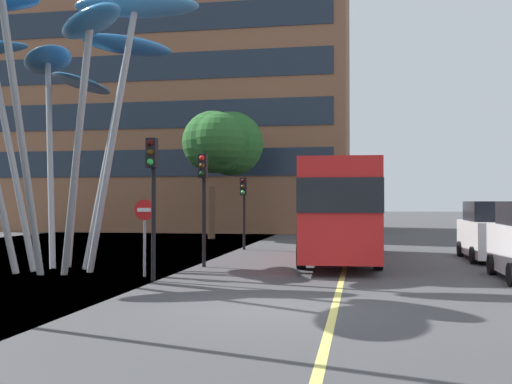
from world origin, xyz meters
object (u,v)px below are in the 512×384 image
object	(u,v)px
no_entry_sign	(144,225)
traffic_light_kerb_near	(152,178)
red_bus	(339,205)
leaf_sculpture	(59,49)
street_lamp	(8,36)
car_parked_far	(492,233)
traffic_light_kerb_far	(203,185)
traffic_light_island_mid	(244,197)

from	to	relation	value
no_entry_sign	traffic_light_kerb_near	bearing A→B (deg)	-58.69
red_bus	leaf_sculpture	distance (m)	10.92
red_bus	street_lamp	xyz separation A→B (m)	(-5.45, -12.29, 3.14)
traffic_light_kerb_near	car_parked_far	size ratio (longest dim) A/B	0.87
traffic_light_kerb_near	car_parked_far	world-z (taller)	traffic_light_kerb_near
leaf_sculpture	no_entry_sign	xyz separation A→B (m)	(3.04, -0.63, -5.41)
leaf_sculpture	street_lamp	bearing A→B (deg)	-67.95
traffic_light_kerb_far	no_entry_sign	size ratio (longest dim) A/B	1.68
red_bus	traffic_light_island_mid	distance (m)	6.15
leaf_sculpture	traffic_light_kerb_near	bearing A→B (deg)	-23.68
leaf_sculpture	car_parked_far	distance (m)	16.37
leaf_sculpture	car_parked_far	size ratio (longest dim) A/B	2.21
red_bus	traffic_light_kerb_far	bearing A→B (deg)	-146.13
traffic_light_kerb_far	street_lamp	xyz separation A→B (m)	(-1.11, -9.38, 2.46)
traffic_light_island_mid	no_entry_sign	xyz separation A→B (m)	(-0.97, -9.88, -0.86)
traffic_light_kerb_far	traffic_light_island_mid	xyz separation A→B (m)	(-0.07, 7.19, -0.35)
traffic_light_island_mid	car_parked_far	bearing A→B (deg)	-17.31
traffic_light_island_mid	street_lamp	world-z (taller)	street_lamp
car_parked_far	red_bus	bearing A→B (deg)	-168.18
traffic_light_island_mid	no_entry_sign	world-z (taller)	traffic_light_island_mid
leaf_sculpture	traffic_light_kerb_far	distance (m)	6.20
red_bus	traffic_light_kerb_far	xyz separation A→B (m)	(-4.34, -2.91, 0.68)
traffic_light_kerb_near	street_lamp	size ratio (longest dim) A/B	0.48
street_lamp	leaf_sculpture	bearing A→B (deg)	112.05
traffic_light_kerb_near	traffic_light_kerb_far	size ratio (longest dim) A/B	1.04
red_bus	street_lamp	size ratio (longest dim) A/B	1.25
traffic_light_kerb_near	traffic_light_kerb_far	xyz separation A→B (m)	(0.45, 3.65, -0.11)
car_parked_far	no_entry_sign	distance (m)	12.89
traffic_light_kerb_near	no_entry_sign	world-z (taller)	traffic_light_kerb_near
red_bus	traffic_light_island_mid	world-z (taller)	red_bus
leaf_sculpture	traffic_light_kerb_near	size ratio (longest dim) A/B	2.52
traffic_light_kerb_near	car_parked_far	bearing A→B (deg)	36.71
leaf_sculpture	traffic_light_kerb_far	world-z (taller)	leaf_sculpture
street_lamp	no_entry_sign	size ratio (longest dim) A/B	3.67
leaf_sculpture	car_parked_far	world-z (taller)	leaf_sculpture
leaf_sculpture	traffic_light_kerb_near	world-z (taller)	leaf_sculpture
traffic_light_kerb_near	traffic_light_island_mid	size ratio (longest dim) A/B	1.20
red_bus	street_lamp	distance (m)	13.81
leaf_sculpture	car_parked_far	bearing A→B (deg)	23.70
red_bus	street_lamp	world-z (taller)	street_lamp
leaf_sculpture	car_parked_far	xyz separation A→B (m)	(13.99, 6.14, -5.88)
traffic_light_kerb_near	red_bus	bearing A→B (deg)	53.88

